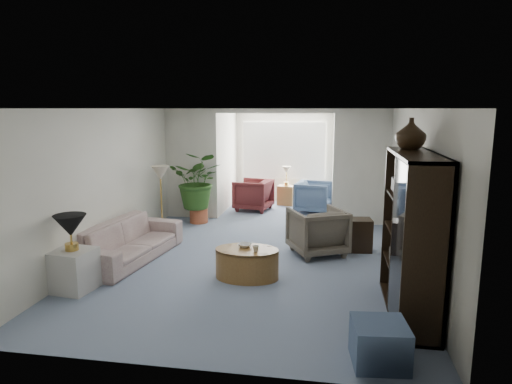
% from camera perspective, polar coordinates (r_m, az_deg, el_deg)
% --- Properties ---
extents(floor, '(6.00, 6.00, 0.00)m').
position_cam_1_polar(floor, '(7.38, -0.77, -9.28)').
color(floor, gray).
rests_on(floor, ground).
extents(sunroom_floor, '(2.60, 2.60, 0.00)m').
position_cam_1_polar(sunroom_floor, '(11.28, 2.90, -2.29)').
color(sunroom_floor, gray).
rests_on(sunroom_floor, ground).
extents(back_pier_left, '(1.20, 0.12, 2.50)m').
position_cam_1_polar(back_pier_left, '(10.40, -8.22, 3.51)').
color(back_pier_left, silver).
rests_on(back_pier_left, ground).
extents(back_pier_right, '(1.20, 0.12, 2.50)m').
position_cam_1_polar(back_pier_right, '(9.94, 13.20, 3.02)').
color(back_pier_right, silver).
rests_on(back_pier_right, ground).
extents(back_header, '(2.60, 0.12, 0.10)m').
position_cam_1_polar(back_header, '(9.91, 2.30, 10.23)').
color(back_header, silver).
rests_on(back_header, back_pier_left).
extents(window_pane, '(2.20, 0.02, 1.50)m').
position_cam_1_polar(window_pane, '(12.13, 3.55, 5.30)').
color(window_pane, white).
extents(window_blinds, '(2.20, 0.02, 1.50)m').
position_cam_1_polar(window_blinds, '(12.10, 3.53, 5.29)').
color(window_blinds, white).
extents(framed_picture, '(0.04, 0.50, 0.40)m').
position_cam_1_polar(framed_picture, '(6.89, 19.64, 3.25)').
color(framed_picture, '#C2B39B').
extents(sofa, '(1.16, 2.32, 0.65)m').
position_cam_1_polar(sofa, '(7.86, -15.72, -5.95)').
color(sofa, beige).
rests_on(sofa, ground).
extents(end_table, '(0.59, 0.59, 0.58)m').
position_cam_1_polar(end_table, '(6.83, -22.08, -9.15)').
color(end_table, beige).
rests_on(end_table, ground).
extents(table_lamp, '(0.44, 0.44, 0.30)m').
position_cam_1_polar(table_lamp, '(6.65, -22.45, -3.95)').
color(table_lamp, black).
rests_on(table_lamp, end_table).
extents(floor_lamp, '(0.36, 0.36, 0.28)m').
position_cam_1_polar(floor_lamp, '(9.09, -12.02, 2.39)').
color(floor_lamp, beige).
rests_on(floor_lamp, ground).
extents(coffee_table, '(1.21, 1.21, 0.45)m').
position_cam_1_polar(coffee_table, '(6.80, -1.15, -9.03)').
color(coffee_table, olive).
rests_on(coffee_table, ground).
extents(coffee_bowl, '(0.26, 0.26, 0.05)m').
position_cam_1_polar(coffee_bowl, '(6.82, -1.42, -6.75)').
color(coffee_bowl, silver).
rests_on(coffee_bowl, coffee_table).
extents(coffee_cup, '(0.12, 0.12, 0.09)m').
position_cam_1_polar(coffee_cup, '(6.59, -0.02, -7.18)').
color(coffee_cup, silver).
rests_on(coffee_cup, coffee_table).
extents(wingback_chair, '(1.17, 1.18, 0.81)m').
position_cam_1_polar(wingback_chair, '(7.91, 7.77, -4.94)').
color(wingback_chair, '#655D50').
rests_on(wingback_chair, ground).
extents(side_table_dark, '(0.52, 0.44, 0.58)m').
position_cam_1_polar(side_table_dark, '(8.24, 12.70, -5.30)').
color(side_table_dark, black).
rests_on(side_table_dark, ground).
extents(entertainment_cabinet, '(0.48, 1.79, 1.99)m').
position_cam_1_polar(entertainment_cabinet, '(5.78, 19.10, -5.17)').
color(entertainment_cabinet, black).
rests_on(entertainment_cabinet, ground).
extents(cabinet_urn, '(0.38, 0.38, 0.40)m').
position_cam_1_polar(cabinet_urn, '(6.08, 19.00, 7.01)').
color(cabinet_urn, black).
rests_on(cabinet_urn, entertainment_cabinet).
extents(ottoman, '(0.58, 0.58, 0.42)m').
position_cam_1_polar(ottoman, '(4.86, 15.35, -17.98)').
color(ottoman, '#4C5E83').
rests_on(ottoman, ground).
extents(plant_pot, '(0.40, 0.40, 0.32)m').
position_cam_1_polar(plant_pot, '(10.10, -7.25, -2.96)').
color(plant_pot, '#AF5332').
rests_on(plant_pot, ground).
extents(house_plant, '(1.13, 0.98, 1.26)m').
position_cam_1_polar(house_plant, '(9.95, -7.35, 1.47)').
color(house_plant, '#2C571D').
rests_on(house_plant, plant_pot).
extents(sunroom_chair_blue, '(0.97, 0.95, 0.76)m').
position_cam_1_polar(sunroom_chair_blue, '(11.05, 7.33, -0.63)').
color(sunroom_chair_blue, '#4C5E83').
rests_on(sunroom_chair_blue, ground).
extents(sunroom_chair_maroon, '(0.99, 0.97, 0.77)m').
position_cam_1_polar(sunroom_chair_maroon, '(11.20, -0.35, -0.35)').
color(sunroom_chair_maroon, '#591E24').
rests_on(sunroom_chair_maroon, ground).
extents(sunroom_table, '(0.47, 0.40, 0.51)m').
position_cam_1_polar(sunroom_table, '(11.86, 3.84, -0.41)').
color(sunroom_table, olive).
rests_on(sunroom_table, ground).
extents(shelf_clutter, '(0.30, 1.20, 1.06)m').
position_cam_1_polar(shelf_clutter, '(5.77, 18.61, -5.35)').
color(shelf_clutter, '#54524F').
rests_on(shelf_clutter, entertainment_cabinet).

